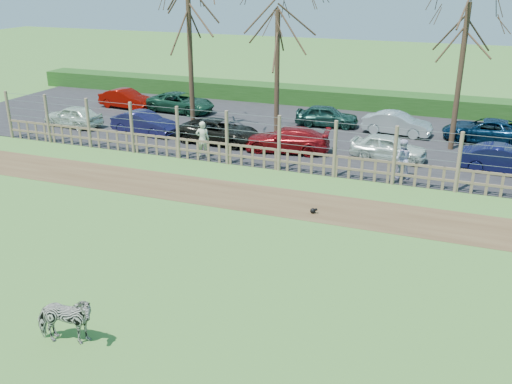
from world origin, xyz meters
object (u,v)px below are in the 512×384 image
(tree_mid, at_px, (277,43))
(car_10, at_px, (327,116))
(car_2, at_px, (219,131))
(car_4, at_px, (389,147))
(car_5, at_px, (504,160))
(car_11, at_px, (397,124))
(car_8, at_px, (181,103))
(car_1, at_px, (144,123))
(tree_right, at_px, (464,42))
(car_3, at_px, (287,140))
(zebra, at_px, (65,321))
(car_12, at_px, (486,130))
(visitor_a, at_px, (203,139))
(car_0, at_px, (73,116))
(visitor_b, at_px, (401,159))
(car_7, at_px, (126,99))
(crow, at_px, (313,211))
(tree_left, at_px, (189,27))

(tree_mid, relative_size, car_10, 1.94)
(car_2, distance_m, car_4, 8.54)
(car_5, height_order, car_11, same)
(car_2, height_order, car_8, same)
(car_1, distance_m, car_8, 5.26)
(tree_right, height_order, car_3, tree_right)
(zebra, relative_size, car_2, 0.35)
(car_4, height_order, car_12, same)
(visitor_a, distance_m, car_0, 9.66)
(car_1, distance_m, car_2, 4.52)
(car_8, relative_size, car_12, 1.00)
(car_2, bearing_deg, visitor_b, -99.87)
(car_3, bearing_deg, tree_mid, -159.07)
(car_1, height_order, car_8, same)
(car_7, bearing_deg, visitor_a, -122.60)
(tree_mid, xyz_separation_m, tree_right, (9.00, 0.50, 0.37))
(crow, distance_m, car_12, 13.45)
(car_2, bearing_deg, car_10, -36.50)
(visitor_a, relative_size, car_2, 0.40)
(car_12, bearing_deg, tree_right, -36.11)
(visitor_b, relative_size, car_8, 0.40)
(crow, xyz_separation_m, car_12, (5.84, 12.11, 0.53))
(tree_mid, height_order, car_7, tree_mid)
(tree_left, height_order, visitor_b, tree_left)
(car_12, bearing_deg, visitor_b, -22.41)
(car_5, relative_size, car_7, 1.00)
(visitor_b, distance_m, car_4, 2.60)
(car_10, bearing_deg, visitor_a, 145.76)
(crow, bearing_deg, car_0, 156.02)
(visitor_b, bearing_deg, car_8, -39.43)
(tree_right, relative_size, visitor_a, 4.26)
(car_7, bearing_deg, car_11, -83.80)
(tree_right, distance_m, car_4, 6.02)
(visitor_b, relative_size, car_2, 0.40)
(crow, xyz_separation_m, car_10, (-2.61, 12.29, 0.53))
(car_11, bearing_deg, car_1, 116.80)
(car_2, height_order, car_10, same)
(car_1, height_order, car_7, same)
(tree_left, height_order, tree_right, tree_left)
(car_2, bearing_deg, zebra, -164.80)
(tree_mid, relative_size, car_8, 1.58)
(visitor_b, distance_m, car_12, 7.98)
(car_3, bearing_deg, tree_right, 105.91)
(car_10, distance_m, car_12, 8.46)
(tree_left, bearing_deg, car_2, -34.17)
(tree_mid, distance_m, car_1, 8.31)
(crow, distance_m, car_4, 7.51)
(car_0, xyz_separation_m, car_8, (4.06, 5.30, 0.00))
(car_8, distance_m, car_12, 17.83)
(car_7, distance_m, car_11, 17.14)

